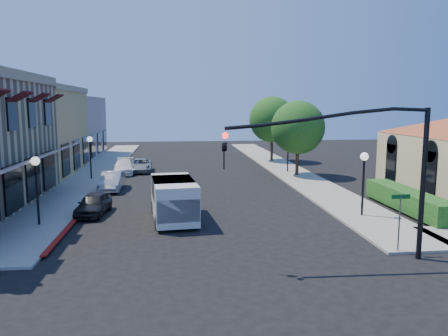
{
  "coord_description": "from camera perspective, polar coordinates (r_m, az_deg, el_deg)",
  "views": [
    {
      "loc": [
        -1.59,
        -14.29,
        6.09
      ],
      "look_at": [
        1.09,
        9.71,
        2.6
      ],
      "focal_mm": 35.0,
      "sensor_mm": 36.0,
      "label": 1
    }
  ],
  "objects": [
    {
      "name": "hedge",
      "position": [
        27.5,
        22.82,
        -5.23
      ],
      "size": [
        1.4,
        8.0,
        1.1
      ],
      "primitive_type": "cube",
      "color": "#174B15",
      "rests_on": "ground"
    },
    {
      "name": "pink_stucco_building",
      "position": [
        54.17,
        -21.33,
        4.93
      ],
      "size": [
        10.0,
        12.0,
        7.0
      ],
      "primitive_type": "cube",
      "color": "tan",
      "rests_on": "ground"
    },
    {
      "name": "sidewalk_right",
      "position": [
        42.99,
        7.61,
        0.09
      ],
      "size": [
        3.5,
        50.0,
        0.12
      ],
      "primitive_type": "cube",
      "color": "gray",
      "rests_on": "ground"
    },
    {
      "name": "street_tree_a",
      "position": [
        37.8,
        9.63,
        5.23
      ],
      "size": [
        4.56,
        4.56,
        6.48
      ],
      "color": "#312013",
      "rests_on": "ground"
    },
    {
      "name": "parked_car_d",
      "position": [
        40.79,
        -10.83,
        0.35
      ],
      "size": [
        2.22,
        4.43,
        1.2
      ],
      "primitive_type": "imported",
      "rotation": [
        0.0,
        0.0,
        0.05
      ],
      "color": "#999B9E",
      "rests_on": "ground"
    },
    {
      "name": "lamppost_left_far",
      "position": [
        37.1,
        -17.1,
        2.67
      ],
      "size": [
        0.44,
        0.44,
        3.57
      ],
      "color": "black",
      "rests_on": "ground"
    },
    {
      "name": "street_tree_b",
      "position": [
        47.47,
        6.31,
        6.31
      ],
      "size": [
        4.94,
        4.94,
        7.02
      ],
      "color": "#312013",
      "rests_on": "ground"
    },
    {
      "name": "signal_mast_arm",
      "position": [
        17.57,
        18.75,
        1.24
      ],
      "size": [
        8.01,
        0.39,
        6.0
      ],
      "color": "black",
      "rests_on": "ground"
    },
    {
      "name": "white_van",
      "position": [
        23.3,
        -6.58,
        -3.79
      ],
      "size": [
        2.6,
        5.11,
        2.18
      ],
      "color": "silver",
      "rests_on": "ground"
    },
    {
      "name": "lamppost_right_near",
      "position": [
        24.7,
        17.81,
        0.02
      ],
      "size": [
        0.44,
        0.44,
        3.57
      ],
      "color": "black",
      "rests_on": "ground"
    },
    {
      "name": "parked_car_b",
      "position": [
        32.44,
        -14.46,
        -1.66
      ],
      "size": [
        1.44,
        4.07,
        1.34
      ],
      "primitive_type": "imported",
      "rotation": [
        0.0,
        0.0,
        -0.01
      ],
      "color": "#BBBCC1",
      "rests_on": "ground"
    },
    {
      "name": "lamppost_right_far",
      "position": [
        39.74,
        8.37,
        3.3
      ],
      "size": [
        0.44,
        0.44,
        3.57
      ],
      "color": "black",
      "rests_on": "ground"
    },
    {
      "name": "curb_red_strip",
      "position": [
        23.71,
        -19.24,
        -7.13
      ],
      "size": [
        0.25,
        10.0,
        0.06
      ],
      "primitive_type": "cube",
      "color": "maroon",
      "rests_on": "ground"
    },
    {
      "name": "parked_car_c",
      "position": [
        39.93,
        -12.94,
        0.17
      ],
      "size": [
        1.96,
        4.46,
        1.27
      ],
      "primitive_type": "imported",
      "rotation": [
        0.0,
        0.0,
        0.04
      ],
      "color": "white",
      "rests_on": "ground"
    },
    {
      "name": "ground",
      "position": [
        15.62,
        -0.03,
        -14.74
      ],
      "size": [
        120.0,
        120.0,
        0.0
      ],
      "primitive_type": "plane",
      "color": "black",
      "rests_on": "ground"
    },
    {
      "name": "street_name_sign",
      "position": [
        19.34,
        21.98,
        -5.52
      ],
      "size": [
        0.8,
        0.06,
        2.5
      ],
      "color": "#595B5E",
      "rests_on": "ground"
    },
    {
      "name": "parked_car_a",
      "position": [
        25.52,
        -16.68,
        -4.52
      ],
      "size": [
        1.82,
        3.73,
        1.22
      ],
      "primitive_type": "imported",
      "rotation": [
        0.0,
        0.0,
        -0.11
      ],
      "color": "black",
      "rests_on": "ground"
    },
    {
      "name": "sidewalk_left",
      "position": [
        42.34,
        -16.04,
        -0.29
      ],
      "size": [
        3.5,
        50.0,
        0.12
      ],
      "primitive_type": "cube",
      "color": "gray",
      "rests_on": "ground"
    },
    {
      "name": "yellow_stucco_building",
      "position": [
        42.69,
        -25.46,
        4.35
      ],
      "size": [
        10.0,
        12.0,
        7.6
      ],
      "primitive_type": "cube",
      "color": "tan",
      "rests_on": "ground"
    },
    {
      "name": "lamppost_left_near",
      "position": [
        23.58,
        -23.34,
        -0.64
      ],
      "size": [
        0.44,
        0.44,
        3.57
      ],
      "color": "black",
      "rests_on": "ground"
    }
  ]
}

